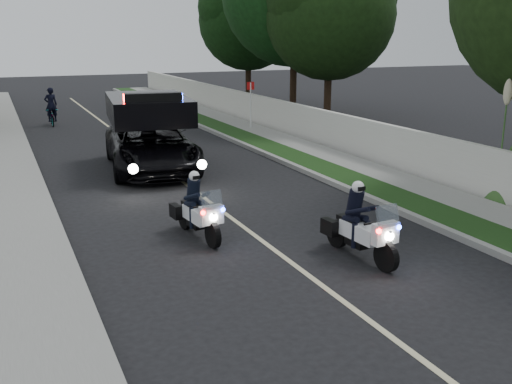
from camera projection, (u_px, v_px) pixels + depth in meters
ground at (296, 266)px, 11.75m from camera, size 120.00×120.00×0.00m
curb_right at (269, 155)px, 22.17m from camera, size 0.20×60.00×0.15m
grass_verge at (285, 154)px, 22.44m from camera, size 1.20×60.00×0.16m
sidewalk_right at (315, 151)px, 22.95m from camera, size 1.40×60.00×0.16m
property_wall at (338, 132)px, 23.17m from camera, size 0.22×60.00×1.50m
curb_left at (38, 176)px, 18.94m from camera, size 0.20×60.00×0.15m
sidewalk_left at (1, 179)px, 18.50m from camera, size 2.00×60.00×0.16m
lane_marking at (163, 167)px, 20.57m from camera, size 0.12×50.00×0.01m
police_moto_left at (198, 237)px, 13.43m from camera, size 0.83×1.87×1.54m
police_moto_right at (359, 258)px, 12.20m from camera, size 0.84×1.96×1.62m
police_suv at (152, 170)px, 20.15m from camera, size 3.46×6.25×2.90m
bicycle at (53, 125)px, 29.89m from camera, size 0.61×1.65×0.86m
cyclist at (53, 125)px, 29.89m from camera, size 0.66×0.48×1.71m
sign_post at (251, 131)px, 28.27m from camera, size 0.39×0.39×2.39m
pampas_mid at (511, 202)px, 16.25m from camera, size 1.71×1.71×4.35m
tree_right_c at (327, 126)px, 29.69m from camera, size 7.16×7.16×10.48m
tree_right_d at (293, 119)px, 32.31m from camera, size 7.76×7.76×12.79m
tree_right_e at (248, 106)px, 38.16m from camera, size 7.40×7.40×10.30m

